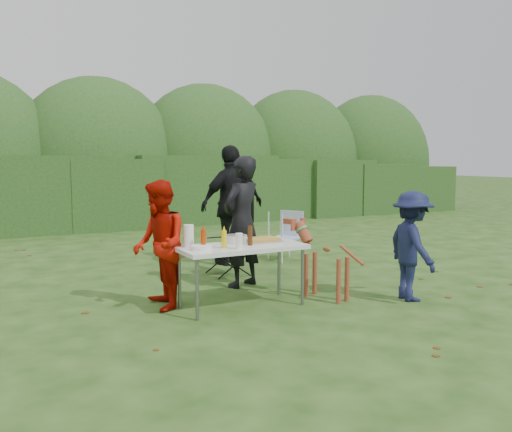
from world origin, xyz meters
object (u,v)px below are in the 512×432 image
dog (326,261)px  camping_chair (228,246)px  folding_table (242,250)px  paper_towel_roll (189,236)px  person_cook (242,222)px  person_black_puffy (232,205)px  lawn_chair (286,236)px  ketchup_bottle (203,239)px  person_red_jacket (159,245)px  beer_bottle (250,235)px  child (412,246)px  mustard_bottle (224,239)px

dog → camping_chair: size_ratio=1.15×
folding_table → paper_towel_roll: 0.65m
person_cook → person_black_puffy: 1.59m
folding_table → person_cook: 1.06m
person_black_puffy → lawn_chair: 1.12m
ketchup_bottle → paper_towel_roll: bearing=117.2°
lawn_chair → ketchup_bottle: bearing=12.5°
lawn_chair → ketchup_bottle: (-2.48, -2.30, 0.42)m
person_red_jacket → beer_bottle: 1.07m
ketchup_bottle → beer_bottle: 0.58m
folding_table → ketchup_bottle: size_ratio=6.82×
camping_chair → child: bearing=122.1°
camping_chair → person_black_puffy: bearing=-118.6°
child → person_cook: bearing=56.9°
folding_table → camping_chair: bearing=70.4°
camping_chair → mustard_bottle: mustard_bottle is taller
person_red_jacket → lawn_chair: person_red_jacket is taller
mustard_bottle → child: bearing=-15.8°
child → paper_towel_roll: (-2.60, 0.90, 0.19)m
paper_towel_roll → lawn_chair: bearing=39.1°
mustard_bottle → beer_bottle: 0.35m
folding_table → dog: size_ratio=1.49×
dog → person_red_jacket: bearing=56.8°
camping_chair → beer_bottle: bearing=75.1°
person_cook → mustard_bottle: 1.23m
person_cook → lawn_chair: (1.52, 1.36, -0.47)m
lawn_chair → ketchup_bottle: ketchup_bottle is taller
person_red_jacket → child: size_ratio=1.11×
beer_bottle → child: bearing=-19.0°
dog → mustard_bottle: dog is taller
person_cook → folding_table: bearing=40.6°
paper_towel_roll → child: bearing=-19.0°
person_red_jacket → beer_bottle: bearing=72.9°
person_black_puffy → camping_chair: (-0.43, -0.74, -0.55)m
person_red_jacket → child: bearing=75.8°
lawn_chair → paper_towel_roll: (-2.58, -2.10, 0.44)m
person_cook → ketchup_bottle: (-0.96, -0.94, -0.05)m
person_cook → person_black_puffy: bearing=-133.2°
folding_table → dog: dog is taller
child → lawn_chair: child is taller
ketchup_bottle → beer_bottle: (0.58, -0.04, 0.01)m
folding_table → beer_bottle: beer_bottle is taller
camping_chair → mustard_bottle: size_ratio=4.38×
lawn_chair → paper_towel_roll: bearing=8.8°
person_red_jacket → camping_chair: person_red_jacket is taller
camping_chair → beer_bottle: beer_bottle is taller
person_red_jacket → mustard_bottle: person_red_jacket is taller
camping_chair → paper_towel_roll: (-1.19, -1.49, 0.43)m
camping_chair → ketchup_bottle: bearing=58.7°
ketchup_bottle → paper_towel_roll: 0.22m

